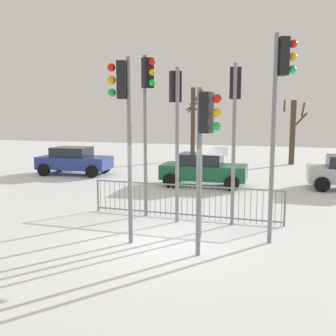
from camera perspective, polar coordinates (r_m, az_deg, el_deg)
name	(u,v)px	position (r m, az deg, el deg)	size (l,w,h in m)	color
ground_plane	(162,241)	(10.31, -0.84, -10.61)	(60.00, 60.00, 0.00)	white
traffic_light_foreground_left	(147,100)	(12.22, -3.03, 9.86)	(0.48, 0.45, 5.05)	slate
traffic_light_mid_right	(176,110)	(11.70, 1.12, 8.42)	(0.44, 0.49, 4.61)	slate
traffic_light_rear_left	(205,134)	(8.74, 5.47, 4.89)	(0.56, 0.36, 3.85)	slate
traffic_light_foreground_right	(280,93)	(10.05, 16.03, 10.50)	(0.54, 0.39, 5.19)	slate
traffic_light_mid_left	(123,109)	(9.72, -6.54, 8.55)	(0.56, 0.37, 4.63)	slate
traffic_light_rear_right	(235,108)	(11.57, 9.73, 8.60)	(0.33, 0.57, 4.69)	slate
direction_sign_post	(203,182)	(10.19, 5.08, -2.04)	(0.77, 0.23, 2.69)	slate
pedestrian_guard_railing	(185,201)	(12.32, 2.42, -4.83)	(6.11, 0.16, 1.07)	slate
car_green_trailing	(203,169)	(17.75, 5.14, -0.15)	(3.84, 1.99, 1.47)	#195933
car_blue_far	(74,160)	(21.50, -13.55, 1.11)	(3.90, 2.14, 1.47)	navy
bare_tree_centre	(193,122)	(27.25, 3.70, 6.76)	(1.43, 1.45, 4.99)	#473828
bare_tree_right	(293,130)	(26.11, 17.76, 5.26)	(1.48, 1.44, 4.12)	#473828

